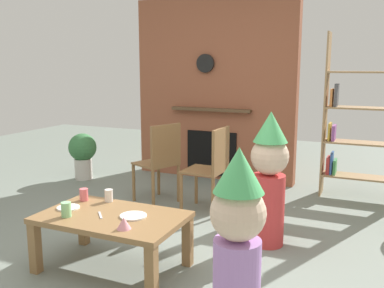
% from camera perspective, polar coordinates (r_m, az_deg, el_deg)
% --- Properties ---
extents(ground_plane, '(12.00, 12.00, 0.00)m').
position_cam_1_polar(ground_plane, '(3.53, -5.03, -15.18)').
color(ground_plane, gray).
extents(brick_fireplace_feature, '(2.20, 0.28, 2.40)m').
position_cam_1_polar(brick_fireplace_feature, '(5.76, 3.03, 7.15)').
color(brick_fireplace_feature, '#935138').
rests_on(brick_fireplace_feature, ground_plane).
extents(bookshelf, '(0.90, 0.28, 1.90)m').
position_cam_1_polar(bookshelf, '(5.22, 21.45, 2.57)').
color(bookshelf, '#9E7A51').
rests_on(bookshelf, ground_plane).
extents(coffee_table, '(1.08, 0.66, 0.43)m').
position_cam_1_polar(coffee_table, '(3.30, -10.64, -10.35)').
color(coffee_table, olive).
rests_on(coffee_table, ground_plane).
extents(paper_cup_near_left, '(0.07, 0.07, 0.10)m').
position_cam_1_polar(paper_cup_near_left, '(3.64, -14.24, -6.56)').
color(paper_cup_near_left, '#E5666B').
rests_on(paper_cup_near_left, coffee_table).
extents(paper_cup_near_right, '(0.07, 0.07, 0.10)m').
position_cam_1_polar(paper_cup_near_right, '(3.57, -11.05, -6.76)').
color(paper_cup_near_right, silver).
rests_on(paper_cup_near_right, coffee_table).
extents(paper_cup_center, '(0.07, 0.07, 0.11)m').
position_cam_1_polar(paper_cup_center, '(3.30, -16.45, -8.39)').
color(paper_cup_center, '#8CD18C').
rests_on(paper_cup_center, coffee_table).
extents(paper_plate_front, '(0.20, 0.20, 0.01)m').
position_cam_1_polar(paper_plate_front, '(3.21, -7.84, -9.48)').
color(paper_plate_front, white).
rests_on(paper_plate_front, coffee_table).
extents(paper_plate_rear, '(0.17, 0.17, 0.01)m').
position_cam_1_polar(paper_plate_rear, '(3.49, -16.19, -8.15)').
color(paper_plate_rear, white).
rests_on(paper_plate_rear, coffee_table).
extents(birthday_cake_slice, '(0.10, 0.10, 0.08)m').
position_cam_1_polar(birthday_cake_slice, '(2.99, -9.08, -10.38)').
color(birthday_cake_slice, pink).
rests_on(birthday_cake_slice, coffee_table).
extents(table_fork, '(0.11, 0.12, 0.01)m').
position_cam_1_polar(table_fork, '(3.28, -12.14, -9.27)').
color(table_fork, silver).
rests_on(table_fork, coffee_table).
extents(child_with_cone_hat, '(0.31, 0.31, 1.11)m').
position_cam_1_polar(child_with_cone_hat, '(2.39, 6.09, -12.78)').
color(child_with_cone_hat, '#B27FCC').
rests_on(child_with_cone_hat, ground_plane).
extents(child_in_pink, '(0.32, 0.32, 1.15)m').
position_cam_1_polar(child_in_pink, '(3.66, 10.26, -4.18)').
color(child_in_pink, '#D13838').
rests_on(child_in_pink, ground_plane).
extents(dining_chair_left, '(0.53, 0.53, 0.90)m').
position_cam_1_polar(dining_chair_left, '(4.72, -4.19, -1.96)').
color(dining_chair_left, olive).
rests_on(dining_chair_left, ground_plane).
extents(dining_chair_middle, '(0.42, 0.42, 0.90)m').
position_cam_1_polar(dining_chair_middle, '(4.43, 2.73, -2.79)').
color(dining_chair_middle, olive).
rests_on(dining_chair_middle, ground_plane).
extents(potted_plant_short, '(0.37, 0.37, 0.62)m').
position_cam_1_polar(potted_plant_short, '(5.95, -14.38, -1.05)').
color(potted_plant_short, beige).
rests_on(potted_plant_short, ground_plane).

